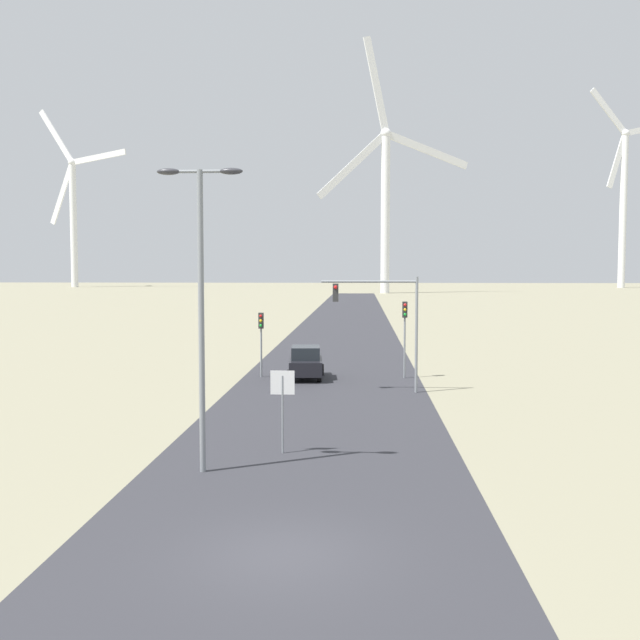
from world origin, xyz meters
The scene contains 11 objects.
ground_plane centered at (0.00, 0.00, 0.00)m, with size 600.00×600.00×0.00m, color gray.
road_surface centered at (0.00, 48.00, 0.00)m, with size 10.00×240.00×0.01m.
streetlamp centered at (-3.12, 6.37, 5.77)m, with size 2.58×0.32×9.16m.
stop_sign_near centered at (-0.92, 8.77, 1.96)m, with size 0.81×0.07×2.80m.
traffic_light_post_near_left centered at (-3.97, 26.20, 2.70)m, with size 0.28×0.34×3.68m.
traffic_light_post_near_right centered at (4.15, 26.21, 3.16)m, with size 0.28×0.34×4.33m.
traffic_light_mast_overhead centered at (2.75, 21.35, 4.16)m, with size 4.80×0.35×5.78m.
car_approaching centered at (-1.39, 25.78, 0.91)m, with size 2.07×4.21×1.83m.
wind_turbine_far_left centered at (-91.98, 224.79, 25.73)m, with size 32.71×12.59×58.32m.
wind_turbine_left centered at (7.68, 170.15, 25.25)m, with size 37.75×14.53×61.90m.
wind_turbine_center centered at (83.96, 225.54, 29.20)m, with size 28.88×8.84×61.57m.
Camera 1 is at (1.66, -15.81, 6.20)m, focal length 42.00 mm.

